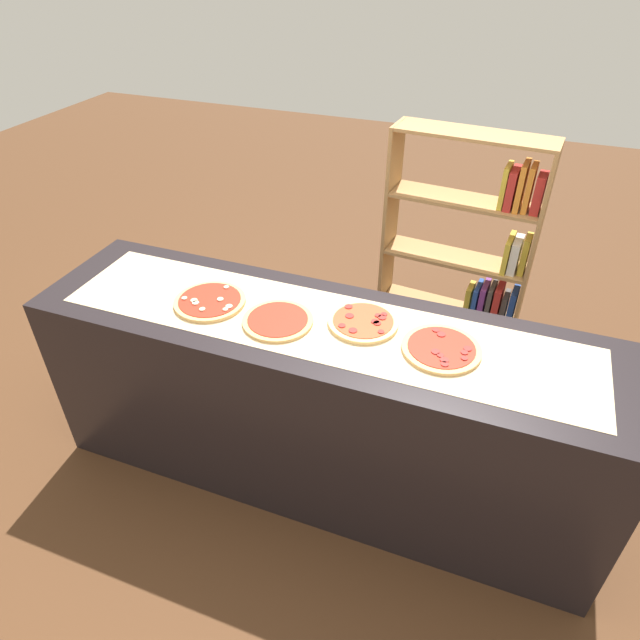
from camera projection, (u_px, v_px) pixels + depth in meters
ground_plane at (320, 468)px, 2.86m from camera, size 12.00×12.00×0.00m
counter at (320, 404)px, 2.59m from camera, size 2.55×0.66×0.93m
parchment_paper at (320, 324)px, 2.31m from camera, size 2.27×0.48×0.00m
pizza_mushroom_0 at (210, 301)px, 2.43m from camera, size 0.31×0.31×0.03m
pizza_plain_1 at (278, 321)px, 2.32m from camera, size 0.30×0.30×0.02m
pizza_pepperoni_2 at (363, 322)px, 2.31m from camera, size 0.30×0.30×0.02m
pizza_pepperoni_3 at (442, 348)px, 2.17m from camera, size 0.31×0.31×0.02m
bookshelf at (474, 270)px, 3.17m from camera, size 0.85×0.30×1.44m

